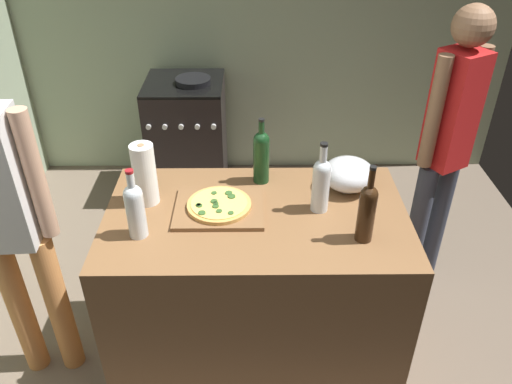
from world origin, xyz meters
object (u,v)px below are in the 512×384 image
object	(u,v)px
paper_towel_roll	(145,174)
wine_bottle_amber	(135,208)
wine_bottle_clear	(261,155)
mixing_bowl	(349,174)
stove	(188,137)
person_in_red	(446,142)
wine_bottle_dark	(367,210)
wine_bottle_green	(321,182)
pizza	(219,205)
person_in_stripes	(9,215)

from	to	relation	value
paper_towel_roll	wine_bottle_amber	world-z (taller)	wine_bottle_amber
wine_bottle_clear	mixing_bowl	bearing A→B (deg)	-9.48
stove	person_in_red	distance (m)	1.95
wine_bottle_dark	wine_bottle_green	xyz separation A→B (m)	(-0.16, 0.22, -0.00)
pizza	paper_towel_roll	distance (m)	0.36
wine_bottle_amber	stove	xyz separation A→B (m)	(-0.01, 1.80, -0.61)
wine_bottle_dark	person_in_stripes	bearing A→B (deg)	175.48
wine_bottle_green	person_in_red	xyz separation A→B (m)	(0.75, 0.55, -0.10)
paper_towel_roll	wine_bottle_amber	bearing A→B (deg)	-89.43
wine_bottle_clear	wine_bottle_amber	bearing A→B (deg)	-141.05
person_in_stripes	person_in_red	size ratio (longest dim) A/B	0.99
wine_bottle_amber	wine_bottle_green	world-z (taller)	wine_bottle_green
mixing_bowl	person_in_red	bearing A→B (deg)	32.28
stove	person_in_stripes	xyz separation A→B (m)	(-0.56, -1.72, 0.51)
wine_bottle_amber	wine_bottle_green	size ratio (longest dim) A/B	0.95
wine_bottle_amber	wine_bottle_clear	distance (m)	0.67
pizza	stove	bearing A→B (deg)	101.92
pizza	person_in_stripes	xyz separation A→B (m)	(-0.90, -0.09, 0.01)
person_in_red	wine_bottle_clear	bearing A→B (deg)	-163.13
mixing_bowl	wine_bottle_dark	bearing A→B (deg)	-89.40
wine_bottle_dark	wine_bottle_green	distance (m)	0.27
wine_bottle_clear	person_in_red	bearing A→B (deg)	16.87
pizza	wine_bottle_green	size ratio (longest dim) A/B	0.86
pizza	wine_bottle_green	xyz separation A→B (m)	(0.45, 0.01, 0.11)
mixing_bowl	wine_bottle_dark	size ratio (longest dim) A/B	0.71
pizza	mixing_bowl	bearing A→B (deg)	16.53
mixing_bowl	paper_towel_roll	bearing A→B (deg)	-173.56
wine_bottle_green	person_in_stripes	size ratio (longest dim) A/B	0.20
mixing_bowl	wine_bottle_green	size ratio (longest dim) A/B	0.74
mixing_bowl	person_in_red	xyz separation A→B (m)	(0.59, 0.37, -0.03)
pizza	wine_bottle_dark	xyz separation A→B (m)	(0.61, -0.21, 0.11)
mixing_bowl	wine_bottle_amber	size ratio (longest dim) A/B	0.78
wine_bottle_green	person_in_red	bearing A→B (deg)	36.24
pizza	wine_bottle_amber	distance (m)	0.39
pizza	person_in_red	bearing A→B (deg)	24.80
person_in_stripes	person_in_red	world-z (taller)	person_in_red
person_in_red	wine_bottle_green	bearing A→B (deg)	-143.76
person_in_red	wine_bottle_amber	bearing A→B (deg)	-154.54
wine_bottle_amber	person_in_stripes	xyz separation A→B (m)	(-0.57, 0.08, -0.09)
wine_bottle_clear	person_in_red	size ratio (longest dim) A/B	0.20
paper_towel_roll	person_in_red	world-z (taller)	person_in_red
wine_bottle_green	stove	bearing A→B (deg)	116.10
paper_towel_roll	wine_bottle_clear	xyz separation A→B (m)	(0.53, 0.17, 0.00)
wine_bottle_clear	paper_towel_roll	bearing A→B (deg)	-161.60
wine_bottle_dark	stove	world-z (taller)	wine_bottle_dark
wine_bottle_green	stove	xyz separation A→B (m)	(-0.79, 1.62, -0.61)
person_in_stripes	person_in_red	distance (m)	2.19
person_in_red	pizza	bearing A→B (deg)	-155.20
paper_towel_roll	person_in_stripes	world-z (taller)	person_in_stripes
mixing_bowl	paper_towel_roll	distance (m)	0.95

